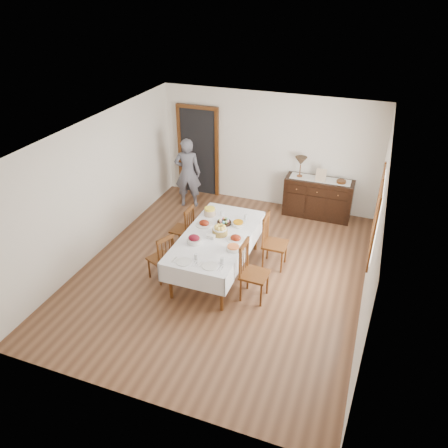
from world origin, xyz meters
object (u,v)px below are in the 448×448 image
(table_lamp, at_px, (301,162))
(chair_left_near, at_px, (162,257))
(chair_right_near, at_px, (252,271))
(chair_left_far, at_px, (184,228))
(person, at_px, (188,171))
(dining_table, at_px, (217,240))
(chair_right_far, at_px, (272,241))
(sideboard, at_px, (318,198))

(table_lamp, bearing_deg, chair_left_near, -117.48)
(chair_left_near, height_order, chair_right_near, chair_right_near)
(chair_left_near, height_order, chair_left_far, chair_left_far)
(person, bearing_deg, table_lamp, 175.78)
(chair_left_near, distance_m, chair_right_near, 1.62)
(dining_table, distance_m, table_lamp, 2.96)
(chair_right_far, xyz_separation_m, sideboard, (0.46, 2.22, -0.08))
(sideboard, height_order, person, person)
(chair_right_near, bearing_deg, dining_table, 61.52)
(person, bearing_deg, chair_left_near, 88.91)
(table_lamp, bearing_deg, chair_right_far, -90.23)
(chair_left_near, distance_m, chair_left_far, 1.04)
(dining_table, relative_size, sideboard, 1.54)
(chair_right_far, height_order, table_lamp, table_lamp)
(sideboard, bearing_deg, person, -169.99)
(chair_left_far, bearing_deg, dining_table, 62.34)
(chair_right_near, bearing_deg, sideboard, -7.74)
(dining_table, bearing_deg, person, 125.01)
(chair_left_far, xyz_separation_m, chair_right_near, (1.68, -0.98, 0.06))
(chair_left_far, bearing_deg, table_lamp, 144.29)
(dining_table, xyz_separation_m, sideboard, (1.35, 2.76, -0.24))
(chair_right_near, distance_m, sideboard, 3.28)
(dining_table, distance_m, sideboard, 3.08)
(dining_table, relative_size, person, 1.30)
(chair_right_near, bearing_deg, chair_left_far, 61.72)
(sideboard, relative_size, person, 0.84)
(chair_right_near, distance_m, person, 3.62)
(table_lamp, bearing_deg, chair_left_far, -128.08)
(chair_left_near, relative_size, table_lamp, 2.02)
(dining_table, height_order, sideboard, sideboard)
(chair_right_near, height_order, table_lamp, table_lamp)
(dining_table, height_order, chair_right_far, chair_right_far)
(chair_right_far, relative_size, person, 0.60)
(sideboard, bearing_deg, chair_right_far, -101.80)
(sideboard, xyz_separation_m, person, (-2.92, -0.52, 0.43))
(dining_table, distance_m, person, 2.75)
(chair_left_far, relative_size, table_lamp, 2.04)
(person, bearing_deg, chair_right_near, 114.92)
(chair_left_near, xyz_separation_m, sideboard, (2.17, 3.29, -0.02))
(chair_left_far, distance_m, chair_right_far, 1.76)
(chair_left_far, height_order, person, person)
(chair_right_near, distance_m, table_lamp, 3.32)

